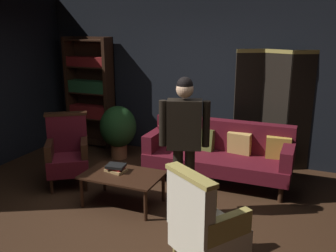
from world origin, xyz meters
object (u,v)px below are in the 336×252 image
object	(u,v)px
coffee_table	(123,177)
folding_screen	(274,108)
standing_figure	(184,135)
potted_plant	(118,128)
velvet_couch	(219,151)
armchair_gilt_accent	(204,225)
armchair_wing_left	(68,152)
book_black_cloth	(116,166)
book_tan_leather	(116,170)
book_red_leather	(116,168)
bookshelf	(90,91)

from	to	relation	value
coffee_table	folding_screen	bearing A→B (deg)	52.43
folding_screen	standing_figure	size ratio (longest dim) A/B	1.12
potted_plant	folding_screen	bearing A→B (deg)	12.63
velvet_couch	standing_figure	xyz separation A→B (m)	(-0.13, -1.19, 0.57)
velvet_couch	armchair_gilt_accent	xyz separation A→B (m)	(0.42, -2.16, 0.03)
coffee_table	armchair_gilt_accent	distance (m)	1.65
coffee_table	standing_figure	world-z (taller)	standing_figure
armchair_wing_left	potted_plant	xyz separation A→B (m)	(0.12, 1.25, 0.04)
armchair_wing_left	book_black_cloth	world-z (taller)	armchair_wing_left
folding_screen	coffee_table	world-z (taller)	folding_screen
folding_screen	book_tan_leather	bearing A→B (deg)	-130.30
armchair_gilt_accent	book_black_cloth	bearing A→B (deg)	146.81
standing_figure	armchair_wing_left	bearing A→B (deg)	173.20
velvet_couch	coffee_table	xyz separation A→B (m)	(-0.94, -1.24, -0.08)
coffee_table	armchair_wing_left	xyz separation A→B (m)	(-1.04, 0.26, 0.12)
folding_screen	coffee_table	size ratio (longest dim) A/B	1.90
book_tan_leather	armchair_wing_left	bearing A→B (deg)	166.76
standing_figure	potted_plant	world-z (taller)	standing_figure
folding_screen	velvet_couch	size ratio (longest dim) A/B	0.90
potted_plant	book_black_cloth	size ratio (longest dim) A/B	3.94
coffee_table	potted_plant	distance (m)	1.78
book_tan_leather	folding_screen	bearing A→B (deg)	49.70
book_black_cloth	potted_plant	bearing A→B (deg)	118.45
potted_plant	coffee_table	bearing A→B (deg)	-58.78
velvet_couch	coffee_table	size ratio (longest dim) A/B	2.12
coffee_table	book_red_leather	xyz separation A→B (m)	(-0.12, 0.05, 0.09)
velvet_couch	book_red_leather	distance (m)	1.60
folding_screen	potted_plant	bearing A→B (deg)	-167.37
book_red_leather	book_black_cloth	world-z (taller)	book_black_cloth
bookshelf	potted_plant	size ratio (longest dim) A/B	2.22
potted_plant	bookshelf	bearing A→B (deg)	151.41
book_tan_leather	book_black_cloth	xyz separation A→B (m)	(0.00, 0.00, 0.06)
velvet_couch	book_red_leather	bearing A→B (deg)	-131.86
velvet_couch	armchair_wing_left	bearing A→B (deg)	-153.83
potted_plant	standing_figure	bearing A→B (deg)	-40.36
potted_plant	book_red_leather	xyz separation A→B (m)	(0.80, -1.47, -0.07)
standing_figure	book_black_cloth	world-z (taller)	standing_figure
standing_figure	book_red_leather	world-z (taller)	standing_figure
standing_figure	potted_plant	size ratio (longest dim) A/B	1.84
coffee_table	book_black_cloth	xyz separation A→B (m)	(-0.12, 0.05, 0.12)
folding_screen	bookshelf	xyz separation A→B (m)	(-3.36, -0.11, 0.07)
bookshelf	potted_plant	xyz separation A→B (m)	(0.84, -0.46, -0.52)
book_red_leather	standing_figure	bearing A→B (deg)	-0.34
coffee_table	book_red_leather	bearing A→B (deg)	158.75
armchair_gilt_accent	book_tan_leather	size ratio (longest dim) A/B	4.07
bookshelf	potted_plant	bearing A→B (deg)	-28.59
book_black_cloth	book_tan_leather	bearing A→B (deg)	0.00
coffee_table	book_tan_leather	world-z (taller)	book_tan_leather
folding_screen	book_tan_leather	world-z (taller)	folding_screen
armchair_gilt_accent	potted_plant	size ratio (longest dim) A/B	1.13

